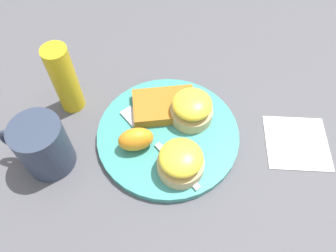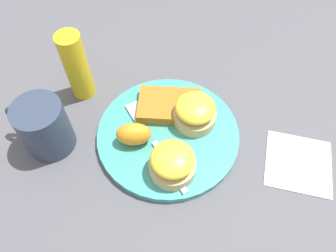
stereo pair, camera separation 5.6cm
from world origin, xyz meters
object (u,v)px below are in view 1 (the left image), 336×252
at_px(sandwich_benedict_right, 192,108).
at_px(condiment_bottle, 65,80).
at_px(sandwich_benedict_left, 181,161).
at_px(hashbrown_patty, 164,106).
at_px(fork, 154,141).
at_px(cup, 43,146).
at_px(orange_wedge, 136,139).

xyz_separation_m(sandwich_benedict_right, condiment_bottle, (0.23, 0.00, 0.03)).
bearing_deg(condiment_bottle, sandwich_benedict_left, 154.69).
bearing_deg(sandwich_benedict_left, hashbrown_patty, -67.31).
xyz_separation_m(hashbrown_patty, fork, (0.00, 0.07, -0.01)).
xyz_separation_m(sandwich_benedict_left, fork, (0.05, -0.04, -0.02)).
bearing_deg(hashbrown_patty, cup, 37.86).
distance_m(sandwich_benedict_left, condiment_bottle, 0.25).
distance_m(sandwich_benedict_left, orange_wedge, 0.09).
bearing_deg(hashbrown_patty, sandwich_benedict_left, 112.69).
height_order(orange_wedge, cup, cup).
xyz_separation_m(hashbrown_patty, orange_wedge, (0.03, 0.09, 0.01)).
xyz_separation_m(sandwich_benedict_left, hashbrown_patty, (0.05, -0.12, -0.02)).
bearing_deg(fork, sandwich_benedict_right, -130.93).
relative_size(sandwich_benedict_left, fork, 0.46).
distance_m(fork, cup, 0.18).
bearing_deg(condiment_bottle, fork, 159.80).
height_order(sandwich_benedict_right, condiment_bottle, condiment_bottle).
height_order(sandwich_benedict_left, sandwich_benedict_right, same).
height_order(fork, cup, cup).
relative_size(fork, cup, 1.45).
bearing_deg(sandwich_benedict_right, fork, 49.07).
distance_m(sandwich_benedict_right, orange_wedge, 0.11).
bearing_deg(hashbrown_patty, sandwich_benedict_right, 170.60).
height_order(sandwich_benedict_left, hashbrown_patty, sandwich_benedict_left).
relative_size(sandwich_benedict_right, fork, 0.46).
relative_size(sandwich_benedict_left, cup, 0.67).
relative_size(sandwich_benedict_left, sandwich_benedict_right, 1.00).
bearing_deg(cup, fork, -159.88).
height_order(sandwich_benedict_left, condiment_bottle, condiment_bottle).
xyz_separation_m(cup, condiment_bottle, (0.00, -0.12, 0.02)).
xyz_separation_m(sandwich_benedict_right, orange_wedge, (0.08, 0.08, -0.00)).
relative_size(hashbrown_patty, cup, 1.00).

